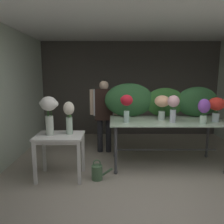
% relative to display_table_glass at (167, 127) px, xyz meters
% --- Properties ---
extents(ground_plane, '(8.35, 8.35, 0.00)m').
position_rel_display_table_glass_xyz_m(ground_plane, '(-0.51, 0.40, -0.75)').
color(ground_plane, '#9E9384').
extents(wall_back, '(5.06, 0.12, 2.62)m').
position_rel_display_table_glass_xyz_m(wall_back, '(-0.51, 2.30, 0.55)').
color(wall_back, '#4C4742').
rests_on(wall_back, ground).
extents(wall_left, '(0.12, 3.92, 2.62)m').
position_rel_display_table_glass_xyz_m(wall_left, '(-3.04, 0.40, 0.55)').
color(wall_left, silver).
rests_on(wall_left, ground).
extents(ceiling_slab, '(5.18, 3.92, 0.12)m').
position_rel_display_table_glass_xyz_m(ceiling_slab, '(-0.51, 0.40, 1.92)').
color(ceiling_slab, silver).
rests_on(ceiling_slab, wall_back).
extents(display_table_glass, '(2.11, 0.98, 0.88)m').
position_rel_display_table_glass_xyz_m(display_table_glass, '(0.00, 0.00, 0.00)').
color(display_table_glass, beige).
rests_on(display_table_glass, ground).
extents(side_table_white, '(0.77, 0.57, 0.74)m').
position_rel_display_table_glass_xyz_m(side_table_white, '(-1.88, -0.52, -0.11)').
color(side_table_white, white).
rests_on(side_table_white, ground).
extents(florist, '(0.62, 0.24, 1.60)m').
position_rel_display_table_glass_xyz_m(florist, '(-1.20, 0.73, 0.24)').
color(florist, '#232328').
rests_on(florist, ground).
extents(foliage_backdrop, '(2.27, 0.31, 0.67)m').
position_rel_display_table_glass_xyz_m(foliage_backdrop, '(-0.05, 0.37, 0.43)').
color(foliage_backdrop, '#28562D').
rests_on(foliage_backdrop, display_table_glass).
extents(vase_blush_snapdragons, '(0.21, 0.21, 0.48)m').
position_rel_display_table_glass_xyz_m(vase_blush_snapdragons, '(0.06, -0.18, 0.42)').
color(vase_blush_snapdragons, silver).
rests_on(vase_blush_snapdragons, display_table_glass).
extents(vase_peach_freesia, '(0.28, 0.28, 0.46)m').
position_rel_display_table_glass_xyz_m(vase_peach_freesia, '(-0.09, 0.05, 0.42)').
color(vase_peach_freesia, silver).
rests_on(vase_peach_freesia, display_table_glass).
extents(vase_violet_stock, '(0.20, 0.20, 0.43)m').
position_rel_display_table_glass_xyz_m(vase_violet_stock, '(0.54, -0.30, 0.38)').
color(vase_violet_stock, silver).
rests_on(vase_violet_stock, display_table_glass).
extents(vase_scarlet_carnations, '(0.29, 0.29, 0.44)m').
position_rel_display_table_glass_xyz_m(vase_scarlet_carnations, '(0.83, -0.14, 0.41)').
color(vase_scarlet_carnations, silver).
rests_on(vase_scarlet_carnations, display_table_glass).
extents(vase_crimson_ranunculus, '(0.22, 0.22, 0.49)m').
position_rel_display_table_glass_xyz_m(vase_crimson_ranunculus, '(-0.77, -0.19, 0.45)').
color(vase_crimson_ranunculus, silver).
rests_on(vase_crimson_ranunculus, display_table_glass).
extents(vase_white_roses_tall, '(0.30, 0.27, 0.63)m').
position_rel_display_table_glass_xyz_m(vase_white_roses_tall, '(-2.03, -0.52, 0.39)').
color(vase_white_roses_tall, silver).
rests_on(vase_white_roses_tall, side_table_white).
extents(vase_cream_lisianthus_tall, '(0.18, 0.18, 0.54)m').
position_rel_display_table_glass_xyz_m(vase_cream_lisianthus_tall, '(-1.72, -0.47, 0.30)').
color(vase_cream_lisianthus_tall, silver).
rests_on(vase_cream_lisianthus_tall, side_table_white).
extents(watering_can, '(0.35, 0.18, 0.34)m').
position_rel_display_table_glass_xyz_m(watering_can, '(-1.26, -0.60, -0.63)').
color(watering_can, '#4C704C').
rests_on(watering_can, ground).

